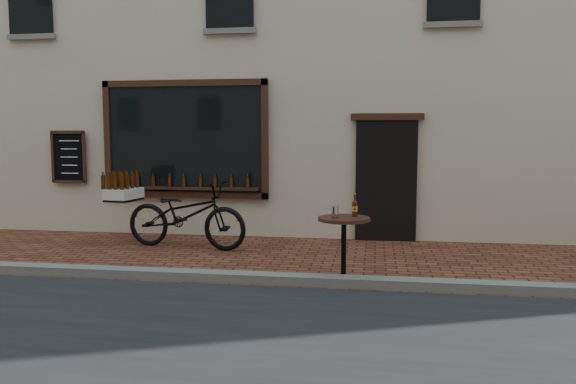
# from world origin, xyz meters

# --- Properties ---
(ground) EXTENTS (90.00, 90.00, 0.00)m
(ground) POSITION_xyz_m (0.00, 0.00, 0.00)
(ground) COLOR #52261A
(ground) RESTS_ON ground
(kerb) EXTENTS (90.00, 0.25, 0.12)m
(kerb) POSITION_xyz_m (0.00, 0.20, 0.06)
(kerb) COLOR slate
(kerb) RESTS_ON ground
(shop_building) EXTENTS (28.00, 6.20, 10.00)m
(shop_building) POSITION_xyz_m (0.00, 6.50, 5.00)
(shop_building) COLOR beige
(shop_building) RESTS_ON ground
(cargo_bicycle) EXTENTS (2.67, 1.08, 1.24)m
(cargo_bicycle) POSITION_xyz_m (-1.53, 2.24, 0.59)
(cargo_bicycle) COLOR black
(cargo_bicycle) RESTS_ON ground
(bistro_table) EXTENTS (0.68, 0.68, 1.16)m
(bistro_table) POSITION_xyz_m (1.31, 0.35, 0.62)
(bistro_table) COLOR black
(bistro_table) RESTS_ON ground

